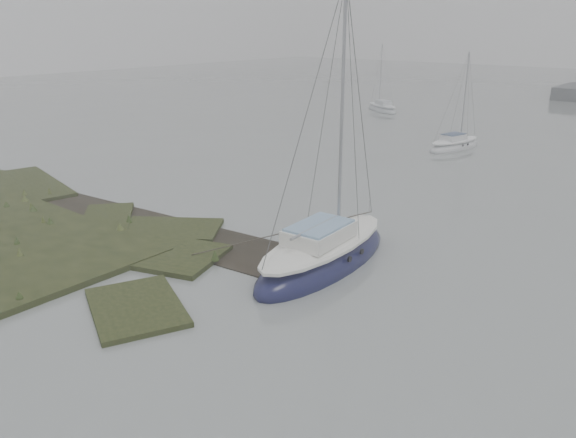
# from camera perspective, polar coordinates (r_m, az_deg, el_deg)

# --- Properties ---
(ground) EXTENTS (160.00, 160.00, 0.00)m
(ground) POSITION_cam_1_polar(r_m,az_deg,el_deg) (42.16, 20.12, 7.06)
(ground) COLOR slate
(ground) RESTS_ON ground
(sailboat_main) EXTENTS (2.76, 7.41, 10.30)m
(sailboat_main) POSITION_cam_1_polar(r_m,az_deg,el_deg) (19.78, 3.62, -3.80)
(sailboat_main) COLOR #131539
(sailboat_main) RESTS_ON ground
(sailboat_white) EXTENTS (2.62, 5.07, 6.84)m
(sailboat_white) POSITION_cam_1_polar(r_m,az_deg,el_deg) (39.99, 16.53, 7.14)
(sailboat_white) COLOR silver
(sailboat_white) RESTS_ON ground
(sailboat_far_a) EXTENTS (4.89, 3.80, 6.73)m
(sailboat_far_a) POSITION_cam_1_polar(r_m,az_deg,el_deg) (56.34, 9.54, 10.98)
(sailboat_far_a) COLOR #B6BDC0
(sailboat_far_a) RESTS_ON ground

